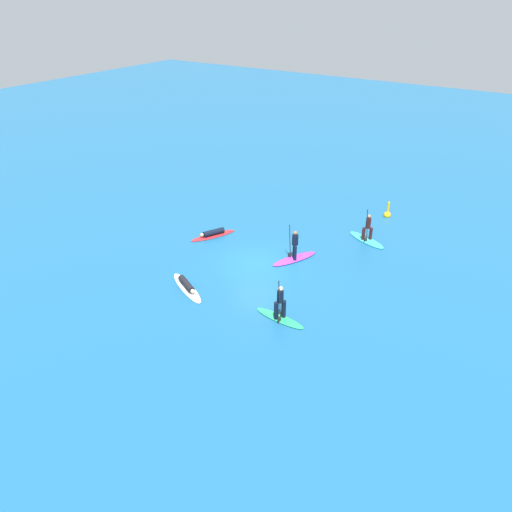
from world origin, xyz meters
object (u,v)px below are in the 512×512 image
(surfer_on_red_board, at_px, (213,234))
(surfer_on_green_board, at_px, (280,310))
(surfer_on_purple_board, at_px, (295,253))
(surfer_on_teal_board, at_px, (367,235))
(surfer_on_white_board, at_px, (187,286))
(marker_buoy, at_px, (387,214))

(surfer_on_red_board, distance_m, surfer_on_green_board, 9.60)
(surfer_on_purple_board, relative_size, surfer_on_red_board, 1.01)
(surfer_on_teal_board, bearing_deg, surfer_on_white_board, -95.69)
(surfer_on_red_board, bearing_deg, surfer_on_purple_board, 117.35)
(surfer_on_teal_board, xyz_separation_m, surfer_on_red_board, (-8.28, -4.68, -0.23))
(surfer_on_purple_board, relative_size, surfer_on_white_board, 0.94)
(surfer_on_purple_board, height_order, marker_buoy, surfer_on_purple_board)
(surfer_on_purple_board, xyz_separation_m, surfer_on_red_board, (-5.74, -0.16, -0.28))
(surfer_on_red_board, relative_size, marker_buoy, 2.55)
(surfer_on_green_board, bearing_deg, surfer_on_red_board, 151.51)
(surfer_on_green_board, bearing_deg, marker_buoy, 94.65)
(marker_buoy, bearing_deg, surfer_on_red_board, -132.44)
(surfer_on_white_board, bearing_deg, surfer_on_red_board, 142.45)
(surfer_on_purple_board, distance_m, surfer_on_teal_board, 5.18)
(surfer_on_green_board, height_order, marker_buoy, surfer_on_green_board)
(surfer_on_green_board, bearing_deg, surfer_on_white_board, -171.75)
(surfer_on_white_board, bearing_deg, marker_buoy, 96.80)
(surfer_on_red_board, height_order, marker_buoy, marker_buoy)
(surfer_on_purple_board, height_order, surfer_on_teal_board, surfer_on_teal_board)
(surfer_on_white_board, distance_m, marker_buoy, 15.42)
(surfer_on_white_board, height_order, surfer_on_green_board, surfer_on_green_board)
(surfer_on_purple_board, relative_size, marker_buoy, 2.57)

